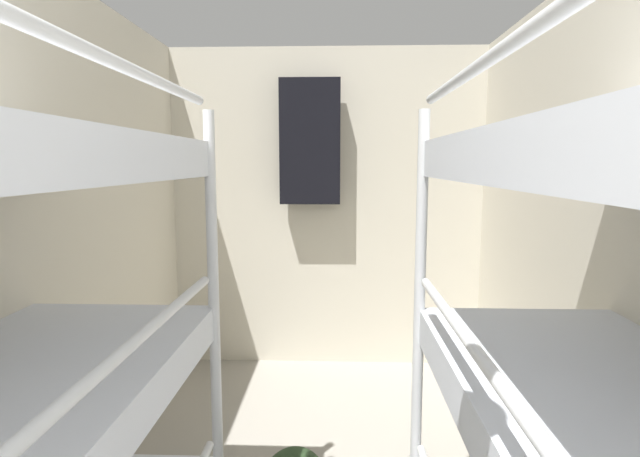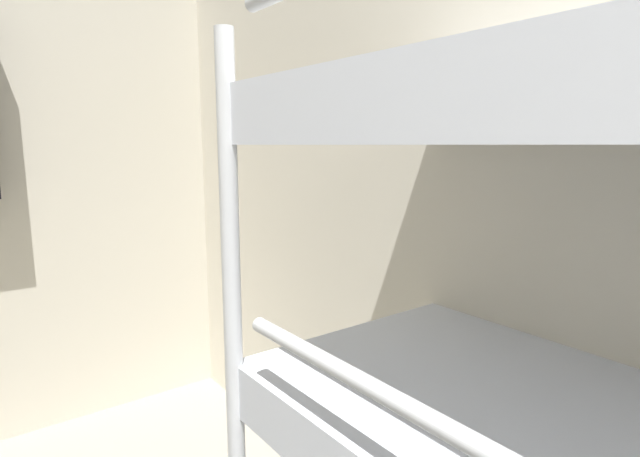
{
  "view_description": "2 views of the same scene",
  "coord_description": "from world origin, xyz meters",
  "views": [
    {
      "loc": [
        0.09,
        0.53,
        1.56
      ],
      "look_at": [
        -0.01,
        3.29,
        1.2
      ],
      "focal_mm": 28.0,
      "sensor_mm": 36.0,
      "label": 1
    },
    {
      "loc": [
        -0.11,
        1.44,
        1.51
      ],
      "look_at": [
        0.71,
        2.51,
        1.29
      ],
      "focal_mm": 28.0,
      "sensor_mm": 36.0,
      "label": 2
    }
  ],
  "objects": [
    {
      "name": "wall_right",
      "position": [
        1.21,
        2.16,
        1.21
      ],
      "size": [
        0.06,
        4.44,
        2.42
      ],
      "color": "beige",
      "rests_on": "ground_plane"
    }
  ]
}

